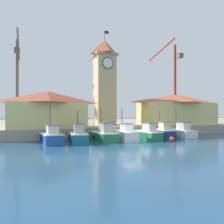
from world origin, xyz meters
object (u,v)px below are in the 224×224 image
at_px(fishing_boat_right_inner, 179,132).
at_px(port_crane_near, 174,91).
at_px(fishing_boat_mid_right, 162,132).
at_px(dock_worker_near_tower, 81,121).
at_px(warehouse_right, 177,109).
at_px(mooring_buoy, 172,139).
at_px(port_crane_far, 17,89).
at_px(fishing_boat_left_outer, 78,136).
at_px(fishing_boat_center, 145,134).
at_px(fishing_boat_left_inner, 103,135).
at_px(clock_tower, 105,80).
at_px(fishing_boat_far_left, 51,137).
at_px(fishing_boat_mid_left, 124,134).
at_px(warehouse_left, 48,109).

height_order(fishing_boat_right_inner, port_crane_near, port_crane_near).
relative_size(fishing_boat_mid_right, dock_worker_near_tower, 2.74).
xyz_separation_m(warehouse_right, mooring_buoy, (-7.95, -9.88, -3.69)).
bearing_deg(fishing_boat_mid_right, port_crane_far, 131.29).
bearing_deg(fishing_boat_left_outer, fishing_boat_center, 1.62).
height_order(fishing_boat_left_inner, clock_tower, clock_tower).
relative_size(fishing_boat_mid_right, port_crane_near, 0.24).
distance_m(fishing_boat_far_left, fishing_boat_left_outer, 2.97).
distance_m(fishing_boat_mid_right, warehouse_right, 9.69).
bearing_deg(fishing_boat_right_inner, fishing_boat_left_outer, -177.82).
bearing_deg(fishing_boat_mid_right, fishing_boat_left_inner, -177.98).
bearing_deg(fishing_boat_mid_left, port_crane_far, 120.74).
distance_m(fishing_boat_left_outer, warehouse_left, 8.06).
relative_size(fishing_boat_mid_right, clock_tower, 0.28).
bearing_deg(dock_worker_near_tower, port_crane_near, 25.04).
relative_size(clock_tower, warehouse_left, 1.54).
height_order(fishing_boat_left_outer, clock_tower, clock_tower).
bearing_deg(fishing_boat_right_inner, fishing_boat_left_inner, -179.99).
bearing_deg(fishing_boat_far_left, fishing_boat_right_inner, 0.15).
relative_size(fishing_boat_right_inner, warehouse_right, 0.40).
xyz_separation_m(fishing_boat_mid_left, fishing_boat_mid_right, (5.82, 0.70, 0.02)).
height_order(fishing_boat_left_outer, fishing_boat_mid_left, fishing_boat_mid_left).
height_order(fishing_boat_mid_left, fishing_boat_center, fishing_boat_mid_left).
bearing_deg(port_crane_near, fishing_boat_far_left, -150.31).
distance_m(warehouse_right, dock_worker_near_tower, 17.18).
bearing_deg(port_crane_near, fishing_boat_right_inner, -123.81).
relative_size(port_crane_near, port_crane_far, 0.99).
xyz_separation_m(fishing_boat_mid_right, dock_worker_near_tower, (-10.15, 4.53, 1.44)).
distance_m(fishing_boat_mid_left, port_crane_near, 25.97).
bearing_deg(fishing_boat_right_inner, dock_worker_near_tower, 159.34).
height_order(fishing_boat_mid_left, dock_worker_near_tower, fishing_boat_mid_left).
height_order(fishing_boat_right_inner, clock_tower, clock_tower).
relative_size(fishing_boat_left_inner, mooring_buoy, 8.86).
bearing_deg(warehouse_left, warehouse_right, 0.15).
xyz_separation_m(fishing_boat_mid_right, warehouse_left, (-14.46, 5.98, 3.16)).
xyz_separation_m(clock_tower, warehouse_right, (11.96, -3.23, -4.85)).
bearing_deg(clock_tower, port_crane_near, 18.61).
distance_m(warehouse_left, mooring_buoy, 16.98).
bearing_deg(port_crane_far, warehouse_left, -73.09).
xyz_separation_m(fishing_boat_center, warehouse_left, (-11.62, 6.56, 3.19)).
relative_size(fishing_boat_left_outer, port_crane_far, 0.24).
bearing_deg(warehouse_left, clock_tower, 19.36).
height_order(fishing_boat_left_outer, mooring_buoy, fishing_boat_left_outer).
xyz_separation_m(warehouse_right, port_crane_near, (6.29, 9.38, 4.16)).
distance_m(fishing_boat_left_outer, fishing_boat_left_inner, 3.22).
xyz_separation_m(fishing_boat_left_outer, fishing_boat_mid_left, (5.71, 0.13, -0.01)).
bearing_deg(fishing_boat_far_left, fishing_boat_mid_right, 1.34).
bearing_deg(fishing_boat_mid_left, fishing_boat_far_left, 177.59).
bearing_deg(warehouse_left, fishing_boat_mid_right, -22.45).
bearing_deg(warehouse_right, fishing_boat_right_inner, -123.78).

